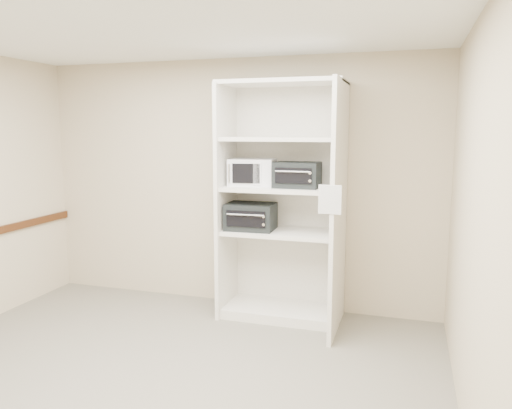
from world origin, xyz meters
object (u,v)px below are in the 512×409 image
(shelving_unit, at_px, (286,210))
(toaster_oven_upper, at_px, (297,175))
(microwave, at_px, (253,172))
(toaster_oven_lower, at_px, (251,216))

(shelving_unit, distance_m, toaster_oven_upper, 0.38)
(microwave, height_order, toaster_oven_lower, microwave)
(microwave, bearing_deg, toaster_oven_lower, -89.68)
(toaster_oven_upper, distance_m, toaster_oven_lower, 0.65)
(microwave, xyz_separation_m, toaster_oven_lower, (0.01, -0.09, -0.45))
(microwave, xyz_separation_m, toaster_oven_upper, (0.49, -0.06, -0.01))
(microwave, relative_size, toaster_oven_upper, 1.04)
(shelving_unit, bearing_deg, toaster_oven_lower, -172.79)
(shelving_unit, relative_size, toaster_oven_upper, 5.49)
(microwave, bearing_deg, toaster_oven_upper, -11.93)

